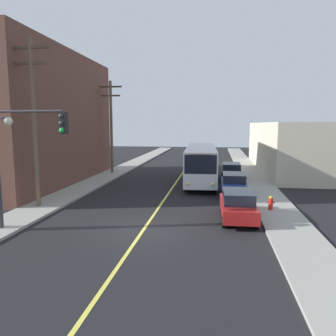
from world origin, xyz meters
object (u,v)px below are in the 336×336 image
object	(u,v)px
fire_hydrant	(271,203)
parked_car_black	(231,171)
utility_pole_mid	(111,123)
traffic_signal_left_corner	(25,145)
city_bus	(201,162)
parked_car_blue	(234,184)
street_lamp_left	(1,155)
utility_pole_near	(34,116)
parked_car_red	(238,205)

from	to	relation	value
fire_hydrant	parked_car_black	bearing A→B (deg)	99.61
utility_pole_mid	traffic_signal_left_corner	bearing A→B (deg)	-84.14
utility_pole_mid	city_bus	bearing A→B (deg)	-20.27
parked_car_blue	fire_hydrant	xyz separation A→B (m)	(1.96, -4.55, -0.26)
city_bus	street_lamp_left	world-z (taller)	street_lamp_left
traffic_signal_left_corner	street_lamp_left	bearing A→B (deg)	170.53
fire_hydrant	utility_pole_mid	bearing A→B (deg)	136.94
utility_pole_mid	fire_hydrant	size ratio (longest dim) A/B	11.33
traffic_signal_left_corner	fire_hydrant	bearing A→B (deg)	24.51
parked_car_blue	fire_hydrant	distance (m)	4.96
street_lamp_left	utility_pole_near	bearing A→B (deg)	99.05
utility_pole_mid	street_lamp_left	world-z (taller)	utility_pole_mid
city_bus	parked_car_black	world-z (taller)	city_bus
traffic_signal_left_corner	fire_hydrant	distance (m)	13.98
city_bus	traffic_signal_left_corner	xyz separation A→B (m)	(-7.61, -15.33, 2.49)
city_bus	utility_pole_near	xyz separation A→B (m)	(-9.70, -10.88, 3.95)
utility_pole_mid	street_lamp_left	bearing A→B (deg)	-88.40
parked_car_blue	utility_pole_mid	distance (m)	15.70
parked_car_red	parked_car_black	xyz separation A→B (m)	(0.22, 12.90, 0.00)
parked_car_red	street_lamp_left	size ratio (longest dim) A/B	0.81
utility_pole_near	street_lamp_left	size ratio (longest dim) A/B	1.86
parked_car_blue	fire_hydrant	bearing A→B (deg)	-66.68
street_lamp_left	fire_hydrant	xyz separation A→B (m)	(13.68, 5.35, -3.16)
parked_car_black	street_lamp_left	world-z (taller)	street_lamp_left
parked_car_blue	traffic_signal_left_corner	size ratio (longest dim) A/B	0.74
utility_pole_mid	fire_hydrant	distance (m)	20.02
city_bus	utility_pole_near	distance (m)	15.10
utility_pole_near	utility_pole_mid	world-z (taller)	utility_pole_near
parked_car_red	traffic_signal_left_corner	xyz separation A→B (m)	(-10.19, -3.67, 3.46)
parked_car_black	parked_car_blue	bearing A→B (deg)	-90.91
parked_car_red	utility_pole_mid	xyz separation A→B (m)	(-12.12, 15.18, 4.56)
city_bus	utility_pole_mid	bearing A→B (deg)	159.73
utility_pole_mid	fire_hydrant	xyz separation A→B (m)	(14.20, -13.26, -4.82)
city_bus	utility_pole_near	world-z (taller)	utility_pole_near
parked_car_red	parked_car_black	distance (m)	12.90
parked_car_blue	street_lamp_left	bearing A→B (deg)	-139.79
parked_car_black	utility_pole_mid	distance (m)	13.35
street_lamp_left	parked_car_black	bearing A→B (deg)	54.11
parked_car_red	street_lamp_left	distance (m)	12.44
utility_pole_near	fire_hydrant	bearing A→B (deg)	4.56
parked_car_red	city_bus	bearing A→B (deg)	102.46
parked_car_red	parked_car_blue	distance (m)	6.47
parked_car_black	traffic_signal_left_corner	size ratio (longest dim) A/B	0.74
parked_car_black	traffic_signal_left_corner	bearing A→B (deg)	-122.12
parked_car_red	parked_car_blue	size ratio (longest dim) A/B	1.01
parked_car_red	utility_pole_mid	size ratio (longest dim) A/B	0.47
utility_pole_mid	traffic_signal_left_corner	xyz separation A→B (m)	(1.94, -18.85, -1.10)
parked_car_blue	traffic_signal_left_corner	xyz separation A→B (m)	(-10.30, -10.14, 3.46)
parked_car_red	street_lamp_left	bearing A→B (deg)	-163.50
utility_pole_near	traffic_signal_left_corner	distance (m)	5.13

